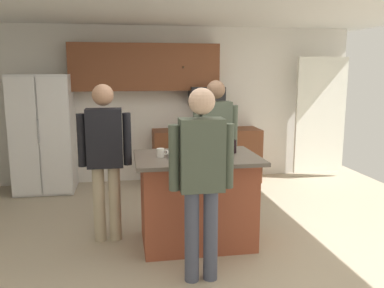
% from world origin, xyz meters
% --- Properties ---
extents(floor, '(7.04, 7.04, 0.00)m').
position_xyz_m(floor, '(0.00, 0.00, 0.00)').
color(floor, '#B7A88E').
rests_on(floor, ground).
extents(back_wall, '(6.40, 0.10, 2.60)m').
position_xyz_m(back_wall, '(0.00, 2.80, 1.30)').
color(back_wall, white).
rests_on(back_wall, ground).
extents(french_door_window_panel, '(0.90, 0.06, 2.00)m').
position_xyz_m(french_door_window_panel, '(2.60, 2.40, 1.10)').
color(french_door_window_panel, white).
rests_on(french_door_window_panel, ground).
extents(cabinet_run_upper, '(2.40, 0.38, 0.75)m').
position_xyz_m(cabinet_run_upper, '(-0.40, 2.60, 1.93)').
color(cabinet_run_upper, brown).
extents(cabinet_run_lower, '(1.80, 0.63, 0.90)m').
position_xyz_m(cabinet_run_lower, '(0.60, 2.48, 0.45)').
color(cabinet_run_lower, brown).
rests_on(cabinet_run_lower, ground).
extents(refrigerator, '(0.88, 0.76, 1.82)m').
position_xyz_m(refrigerator, '(-2.00, 2.38, 0.91)').
color(refrigerator, white).
rests_on(refrigerator, ground).
extents(microwave_over_range, '(0.56, 0.40, 0.32)m').
position_xyz_m(microwave_over_range, '(0.60, 2.50, 1.45)').
color(microwave_over_range, black).
extents(kitchen_island, '(1.31, 0.93, 0.98)m').
position_xyz_m(kitchen_island, '(-0.01, 0.06, 0.49)').
color(kitchen_island, '#9E4C33').
rests_on(kitchen_island, ground).
extents(person_guest_by_door, '(0.57, 0.23, 1.73)m').
position_xyz_m(person_guest_by_door, '(-0.98, 0.29, 1.01)').
color(person_guest_by_door, tan).
rests_on(person_guest_by_door, ground).
extents(person_elder_center, '(0.57, 0.23, 1.73)m').
position_xyz_m(person_elder_center, '(-0.12, -0.75, 1.00)').
color(person_elder_center, '#4C5166').
rests_on(person_elder_center, ground).
extents(person_guest_left, '(0.57, 0.23, 1.75)m').
position_xyz_m(person_guest_left, '(0.36, 0.81, 1.02)').
color(person_guest_left, '#232D4C').
rests_on(person_guest_left, ground).
extents(mug_blue_stoneware, '(0.12, 0.08, 0.09)m').
position_xyz_m(mug_blue_stoneware, '(-0.40, 0.05, 1.02)').
color(mug_blue_stoneware, white).
rests_on(mug_blue_stoneware, kitchen_island).
extents(mug_ceramic_white, '(0.13, 0.09, 0.10)m').
position_xyz_m(mug_ceramic_white, '(0.04, 0.36, 1.03)').
color(mug_ceramic_white, white).
rests_on(mug_ceramic_white, kitchen_island).
extents(glass_pilsner, '(0.07, 0.07, 0.15)m').
position_xyz_m(glass_pilsner, '(0.41, 0.14, 1.05)').
color(glass_pilsner, black).
rests_on(glass_pilsner, kitchen_island).
extents(glass_short_whisky, '(0.06, 0.06, 0.15)m').
position_xyz_m(glass_short_whisky, '(0.08, -0.21, 1.05)').
color(glass_short_whisky, black).
rests_on(glass_short_whisky, kitchen_island).
extents(serving_tray, '(0.44, 0.30, 0.04)m').
position_xyz_m(serving_tray, '(-0.11, 0.07, 1.00)').
color(serving_tray, '#B7B7BC').
rests_on(serving_tray, kitchen_island).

